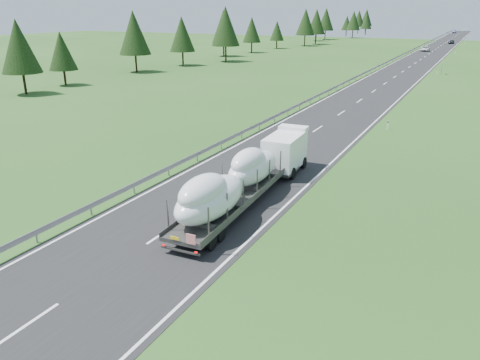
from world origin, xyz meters
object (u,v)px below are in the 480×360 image
at_px(distant_car_dark, 451,42).
at_px(distant_car_blue, 454,32).
at_px(highway_sign, 442,65).
at_px(boat_truck, 245,175).
at_px(distant_van, 425,49).

xyz_separation_m(distant_car_dark, distant_car_blue, (-5.21, 92.55, 0.04)).
xyz_separation_m(highway_sign, boat_truck, (-5.14, -74.04, 0.09)).
bearing_deg(distant_car_dark, distant_van, -91.54).
relative_size(highway_sign, boat_truck, 0.15).
xyz_separation_m(highway_sign, distant_van, (-9.39, 55.15, -1.07)).
height_order(distant_van, distant_car_dark, distant_van).
distance_m(boat_truck, distant_van, 129.26).
relative_size(distant_van, distant_car_dark, 1.31).
bearing_deg(boat_truck, distant_car_blue, 91.07).
bearing_deg(boat_truck, distant_car_dark, 89.89).
xyz_separation_m(boat_truck, distant_van, (-4.26, 129.18, -1.15)).
height_order(highway_sign, distant_van, highway_sign).
distance_m(distant_van, distant_car_blue, 131.52).
bearing_deg(highway_sign, distant_van, 99.66).
height_order(highway_sign, boat_truck, boat_truck).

